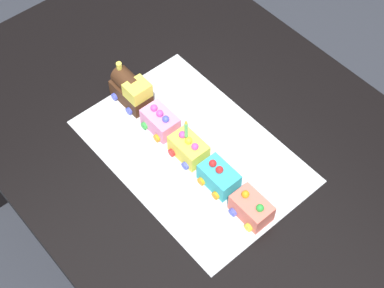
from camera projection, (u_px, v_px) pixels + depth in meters
The scene contains 9 objects.
ground_plane at pixel (189, 242), 2.19m from camera, with size 8.00×8.00×0.00m, color #2D3038.
dining_table at pixel (188, 147), 1.68m from camera, with size 1.40×1.00×0.74m.
cake_board at pixel (192, 151), 1.54m from camera, with size 0.60×0.40×0.00m, color silver.
cake_locomotive at pixel (131, 89), 1.60m from camera, with size 0.14×0.08×0.12m.
cake_car_flatbed_bubblegum at pixel (160, 121), 1.56m from camera, with size 0.10×0.08×0.07m.
cake_car_tanker_lemon at pixel (189, 148), 1.50m from camera, with size 0.10×0.08×0.07m.
cake_car_gondola_turquoise at pixel (219, 177), 1.45m from camera, with size 0.10×0.08×0.07m.
cake_car_hopper_coral at pixel (251, 208), 1.40m from camera, with size 0.10×0.08×0.07m.
birthday_candle at pixel (186, 129), 1.45m from camera, with size 0.01×0.01×0.07m.
Camera 1 is at (0.74, -0.62, 2.00)m, focal length 53.72 mm.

